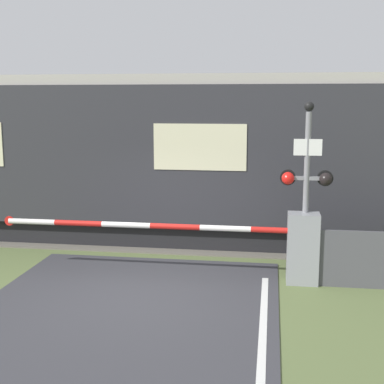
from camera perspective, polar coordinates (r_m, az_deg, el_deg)
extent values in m
plane|color=#5B6B3D|center=(10.15, -5.65, -10.43)|extent=(80.00, 80.00, 0.00)
cube|color=#666056|center=(13.87, -1.62, -4.77)|extent=(36.00, 3.20, 0.03)
cube|color=#595451|center=(13.16, -2.18, -5.28)|extent=(36.00, 0.08, 0.10)
cube|color=#595451|center=(14.54, -1.12, -3.82)|extent=(36.00, 0.08, 0.10)
cube|color=black|center=(13.68, 1.60, -3.74)|extent=(19.22, 2.39, 0.60)
cube|color=#2D2D33|center=(13.36, 1.64, 4.29)|extent=(20.89, 2.81, 3.24)
cube|color=#ADA89E|center=(13.31, 1.68, 11.77)|extent=(20.47, 2.58, 0.24)
cube|color=beige|center=(11.95, 0.82, 4.81)|extent=(2.09, 0.02, 1.04)
cube|color=gray|center=(10.53, 11.73, -5.91)|extent=(0.60, 0.44, 1.38)
cylinder|color=gray|center=(10.44, 11.80, -4.11)|extent=(0.16, 0.16, 0.18)
cylinder|color=red|center=(10.43, 9.05, -4.05)|extent=(1.00, 0.11, 0.11)
cylinder|color=white|center=(10.46, 3.57, -3.90)|extent=(1.00, 0.11, 0.11)
cylinder|color=red|center=(10.59, -1.83, -3.71)|extent=(1.00, 0.11, 0.11)
cylinder|color=white|center=(10.81, -7.06, -3.50)|extent=(1.00, 0.11, 0.11)
cylinder|color=red|center=(11.12, -12.03, -3.28)|extent=(1.00, 0.11, 0.11)
cylinder|color=white|center=(11.50, -16.70, -3.04)|extent=(1.00, 0.11, 0.11)
cylinder|color=red|center=(11.72, -18.91, -2.92)|extent=(0.20, 0.02, 0.20)
cylinder|color=gray|center=(10.43, 12.04, -0.70)|extent=(0.11, 0.11, 3.28)
cube|color=gray|center=(10.37, 12.12, 1.45)|extent=(0.82, 0.07, 0.07)
sphere|color=red|center=(10.30, 10.20, 1.46)|extent=(0.24, 0.24, 0.24)
sphere|color=black|center=(10.34, 14.07, 1.35)|extent=(0.24, 0.24, 0.24)
cylinder|color=black|center=(10.41, 10.18, 1.55)|extent=(0.30, 0.06, 0.30)
cylinder|color=black|center=(10.45, 14.01, 1.44)|extent=(0.30, 0.06, 0.30)
cube|color=white|center=(10.26, 12.25, 4.68)|extent=(0.52, 0.02, 0.31)
sphere|color=black|center=(10.26, 12.39, 8.91)|extent=(0.18, 0.18, 0.18)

